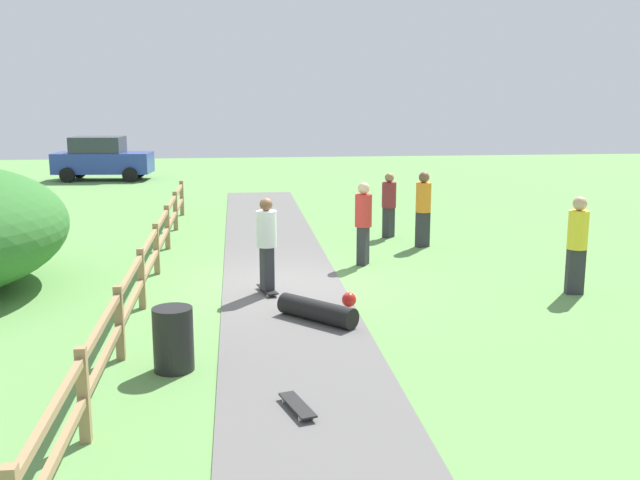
{
  "coord_description": "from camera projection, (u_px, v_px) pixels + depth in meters",
  "views": [
    {
      "loc": [
        -0.89,
        -14.15,
        3.79
      ],
      "look_at": [
        0.71,
        -0.4,
        1.0
      ],
      "focal_mm": 40.91,
      "sensor_mm": 36.0,
      "label": 1
    }
  ],
  "objects": [
    {
      "name": "ground_plane",
      "position": [
        283.0,
        286.0,
        14.63
      ],
      "size": [
        60.0,
        60.0,
        0.0
      ],
      "primitive_type": "plane",
      "color": "#60934C"
    },
    {
      "name": "asphalt_path",
      "position": [
        283.0,
        285.0,
        14.62
      ],
      "size": [
        2.4,
        28.0,
        0.02
      ],
      "primitive_type": "cube",
      "color": "#605E5B",
      "rests_on": "ground_plane"
    },
    {
      "name": "wooden_fence",
      "position": [
        149.0,
        257.0,
        14.2
      ],
      "size": [
        0.12,
        18.12,
        1.1
      ],
      "color": "#997A51",
      "rests_on": "ground_plane"
    },
    {
      "name": "trash_bin",
      "position": [
        173.0,
        339.0,
        10.08
      ],
      "size": [
        0.56,
        0.56,
        0.9
      ],
      "primitive_type": "cylinder",
      "color": "black",
      "rests_on": "ground_plane"
    },
    {
      "name": "skater_riding",
      "position": [
        267.0,
        240.0,
        13.82
      ],
      "size": [
        0.46,
        0.82,
        1.85
      ],
      "color": "black",
      "rests_on": "asphalt_path"
    },
    {
      "name": "skater_fallen",
      "position": [
        320.0,
        310.0,
        12.31
      ],
      "size": [
        1.42,
        1.4,
        0.36
      ],
      "color": "black",
      "rests_on": "asphalt_path"
    },
    {
      "name": "skateboard_loose",
      "position": [
        297.0,
        405.0,
        8.81
      ],
      "size": [
        0.42,
        0.82,
        0.08
      ],
      "color": "black",
      "rests_on": "asphalt_path"
    },
    {
      "name": "bystander_yellow",
      "position": [
        577.0,
        240.0,
        13.83
      ],
      "size": [
        0.42,
        0.42,
        1.89
      ],
      "color": "#2D2D33",
      "rests_on": "ground_plane"
    },
    {
      "name": "bystander_red",
      "position": [
        363.0,
        219.0,
        16.22
      ],
      "size": [
        0.52,
        0.52,
        1.86
      ],
      "color": "#2D2D33",
      "rests_on": "ground_plane"
    },
    {
      "name": "bystander_maroon",
      "position": [
        389.0,
        202.0,
        19.36
      ],
      "size": [
        0.54,
        0.54,
        1.73
      ],
      "color": "#2D2D33",
      "rests_on": "ground_plane"
    },
    {
      "name": "bystander_orange",
      "position": [
        423.0,
        205.0,
        18.13
      ],
      "size": [
        0.51,
        0.51,
        1.89
      ],
      "color": "#2D2D33",
      "rests_on": "ground_plane"
    },
    {
      "name": "parked_car_blue",
      "position": [
        102.0,
        158.0,
        32.31
      ],
      "size": [
        4.33,
        2.28,
        1.92
      ],
      "color": "#283D99",
      "rests_on": "ground_plane"
    }
  ]
}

